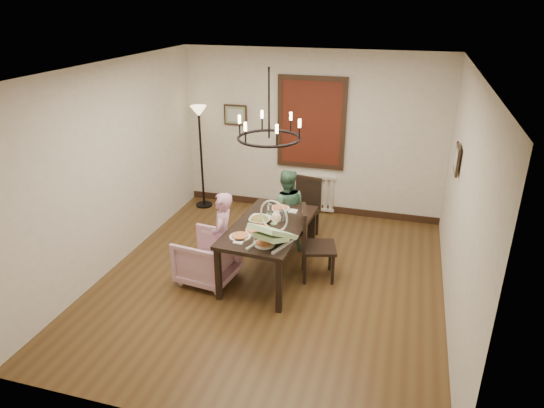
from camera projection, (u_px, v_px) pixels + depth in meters
The scene contains 17 objects.
room_shell at pixel (278, 175), 6.34m from camera, with size 4.51×5.00×2.81m.
dining_table at pixel (269, 231), 6.44m from camera, with size 1.02×1.69×0.77m.
chair_far at pixel (303, 209), 7.58m from camera, with size 0.43×0.43×0.97m, color black, non-canonical shape.
chair_right at pixel (319, 243), 6.47m from camera, with size 0.45×0.45×1.03m, color black, non-canonical shape.
armchair at pixel (207, 258), 6.48m from camera, with size 0.71×0.73×0.66m, color #E9B2CD.
elderly_woman at pixel (223, 244), 6.45m from camera, with size 0.38×0.25×1.03m, color #CE92B2.
seated_man at pixel (286, 216), 7.26m from camera, with size 0.51×0.39×1.04m, color #447357.
baby_bouncer at pixel (273, 230), 5.84m from camera, with size 0.42×0.59×0.39m, color #B8EBA2, non-canonical shape.
salad_bowl at pixel (260, 220), 6.45m from camera, with size 0.35×0.35×0.09m, color white.
pizza_platter at pixel (259, 230), 6.23m from camera, with size 0.34×0.34×0.04m, color tan.
drinking_glass at pixel (282, 217), 6.46m from camera, with size 0.07×0.07×0.14m, color silver.
window_blinds at pixel (311, 123), 8.10m from camera, with size 1.00×0.03×1.40m, color #5C2112.
radiator at pixel (309, 192), 8.62m from camera, with size 0.92×0.12×0.62m, color silver, non-canonical shape.
picture_back at pixel (235, 115), 8.44m from camera, with size 0.42×0.03×0.36m, color black.
picture_right at pixel (457, 159), 6.15m from camera, with size 0.42×0.03×0.36m, color black.
floor_lamp at pixel (201, 159), 8.59m from camera, with size 0.30×0.30×1.80m, color black, non-canonical shape.
chandelier at pixel (269, 138), 5.94m from camera, with size 0.80×0.80×0.04m, color black.
Camera 1 is at (1.58, -5.39, 3.55)m, focal length 32.00 mm.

